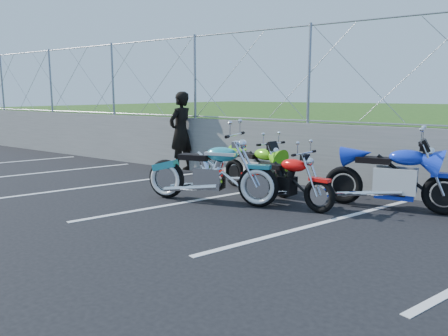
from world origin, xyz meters
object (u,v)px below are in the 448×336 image
Objects in this scene: naked_orange at (285,183)px; cruiser_turquoise at (212,175)px; person_standing at (181,132)px; sportbike_green at (258,170)px; sportbike_blue at (394,180)px.

cruiser_turquoise is at bearing -149.42° from naked_orange.
person_standing is (-3.72, 1.57, 0.57)m from naked_orange.
sportbike_green is 0.85× the size of sportbike_blue.
person_standing reaches higher than naked_orange.
cruiser_turquoise is at bearing -161.36° from sportbike_blue.
sportbike_green is 2.96m from person_standing.
sportbike_blue reaches higher than sportbike_green.
sportbike_green is at bearing 65.89° from cruiser_turquoise.
person_standing is at bearing 163.99° from sportbike_blue.
person_standing is at bearing 126.91° from cruiser_turquoise.
person_standing reaches higher than cruiser_turquoise.
naked_orange is 1.16m from sportbike_green.
sportbike_blue is at bearing 35.13° from naked_orange.
sportbike_green is at bearing 150.70° from naked_orange.
cruiser_turquoise is 3.05m from sportbike_blue.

